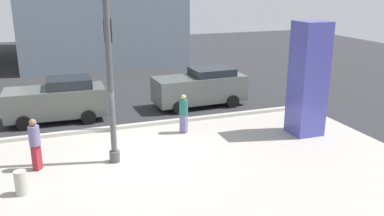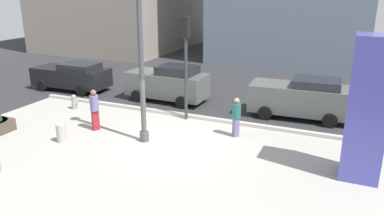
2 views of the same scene
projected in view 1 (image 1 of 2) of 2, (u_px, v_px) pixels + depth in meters
name	position (u px, v px, depth m)	size (l,w,h in m)	color
ground_plane	(124.00, 122.00, 18.26)	(60.00, 60.00, 0.00)	#2D2D30
plaza_pavement	(160.00, 180.00, 12.85)	(18.00, 10.00, 0.02)	#ADA89E
curb_strip	(128.00, 126.00, 17.44)	(18.00, 0.24, 0.16)	#B7B2A8
lamp_post	(109.00, 62.00, 13.15)	(0.44, 0.44, 7.19)	#4C4C51
art_pillar_blue	(308.00, 79.00, 16.24)	(1.18, 1.18, 4.56)	#4C4CAD
concrete_bollard	(21.00, 183.00, 11.88)	(0.36, 0.36, 0.75)	#B2ADA3
traffic_light_corner	(109.00, 57.00, 16.14)	(0.28, 0.42, 4.63)	#333833
car_intersection	(201.00, 87.00, 20.42)	(4.63, 2.18, 1.89)	#565B56
car_curb_west	(57.00, 100.00, 18.15)	(4.32, 2.09, 1.94)	#565B56
pedestrian_by_curb	(184.00, 112.00, 16.67)	(0.51, 0.51, 1.64)	slate
pedestrian_on_sidewalk	(35.00, 142.00, 13.29)	(0.50, 0.50, 1.78)	maroon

